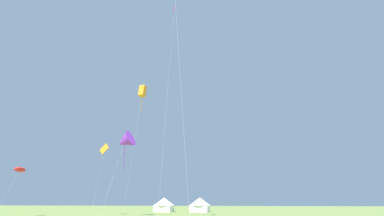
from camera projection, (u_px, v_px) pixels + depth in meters
The scene contains 7 objects.
kite_orange_diamond at pixel (104, 149), 56.42m from camera, with size 2.06×2.13×11.75m.
kite_magenta_diamond at pixel (173, 25), 61.57m from camera, with size 2.23×1.43×37.25m.
kite_purple_delta at pixel (125, 141), 52.87m from camera, with size 4.01×3.57×13.00m.
kite_red_parafoil at pixel (20, 170), 51.07m from camera, with size 2.92×3.18×7.34m.
kite_orange_box at pixel (142, 91), 66.99m from camera, with size 2.73×2.54×24.62m.
festival_tent_center at pixel (164, 204), 74.79m from camera, with size 4.74×4.74×3.08m.
festival_tent_right at pixel (200, 204), 73.20m from camera, with size 4.73×4.73×3.08m.
Camera 1 is at (7.26, -3.06, 2.11)m, focal length 31.53 mm.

